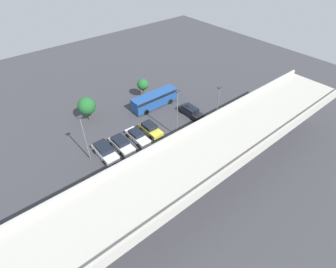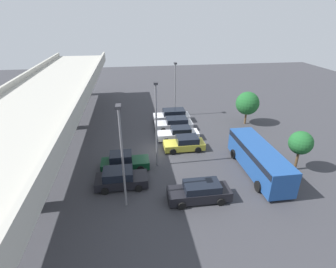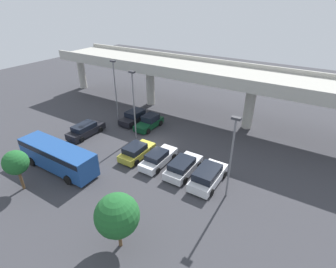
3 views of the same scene
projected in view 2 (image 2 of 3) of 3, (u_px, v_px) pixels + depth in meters
name	position (u px, v px, depth m)	size (l,w,h in m)	color
ground_plane	(157.00, 151.00, 27.90)	(98.42, 98.42, 0.00)	#38383D
highway_overpass	(45.00, 101.00, 24.02)	(47.19, 7.75, 7.35)	#ADAAA0
parked_car_0	(200.00, 192.00, 20.39)	(2.04, 4.88, 1.53)	black
parked_car_1	(121.00, 178.00, 22.00)	(2.18, 4.37, 1.60)	black
parked_car_2	(124.00, 162.00, 24.44)	(2.02, 4.43, 1.68)	#0C381E
parked_car_3	(185.00, 144.00, 27.96)	(2.12, 4.31, 1.51)	gold
parked_car_4	(179.00, 134.00, 30.33)	(1.97, 4.79, 1.47)	silver
parked_car_5	(174.00, 124.00, 32.90)	(2.19, 4.66, 1.52)	silver
parked_car_6	(172.00, 116.00, 35.30)	(2.25, 4.80, 1.67)	silver
shuttle_bus	(259.00, 157.00, 23.66)	(8.88, 2.67, 2.55)	#1E478C
lamp_post_near_aisle	(175.00, 85.00, 35.74)	(0.70, 0.35, 7.46)	slate
lamp_post_mid_lot	(156.00, 119.00, 23.39)	(0.70, 0.35, 8.15)	slate
lamp_post_by_overpass	(122.00, 151.00, 18.09)	(0.70, 0.35, 8.06)	slate
tree_front_left	(301.00, 143.00, 23.50)	(2.13, 2.13, 3.87)	brown
tree_front_centre	(247.00, 103.00, 33.69)	(2.97, 2.97, 4.31)	brown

